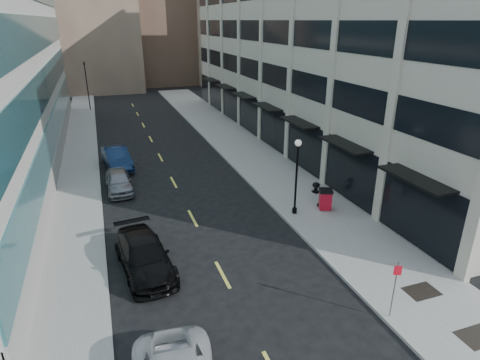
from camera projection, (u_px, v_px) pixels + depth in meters
sidewalk_right at (269, 169)px, 31.26m from camera, size 5.00×80.00×0.15m
sidewalk_left at (78, 193)px, 26.93m from camera, size 3.00×80.00×0.15m
building_right at (335, 42)px, 37.00m from camera, size 15.30×46.50×18.25m
skyline_tan_far at (31, 19)px, 71.32m from camera, size 12.00×14.00×22.00m
skyline_stone at (222, 26)px, 71.09m from camera, size 10.00×14.00×20.00m
grate_mid at (478, 337)px, 14.63m from camera, size 1.40×1.00×0.01m
grate_far at (422, 291)px, 17.09m from camera, size 1.40×1.00×0.01m
road_centerline at (182, 198)px, 26.34m from camera, size 0.15×68.20×0.01m
traffic_signal at (84, 65)px, 49.65m from camera, size 0.66×0.66×6.98m
car_black_pickup at (144, 256)px, 18.56m from camera, size 2.71×5.44×1.52m
car_silver_sedan at (119, 181)px, 27.26m from camera, size 1.78×4.20×1.42m
car_blue_sedan at (117, 158)px, 31.55m from camera, size 2.31×5.08×1.62m
trash_bin at (325, 199)px, 24.29m from camera, size 1.03×1.03×1.28m
lamppost at (297, 170)px, 23.02m from camera, size 0.39×0.39×4.67m
sign_post at (395, 282)px, 15.08m from camera, size 0.28×0.15×2.47m
urn_planter at (316, 186)px, 26.73m from camera, size 0.52×0.52×0.72m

